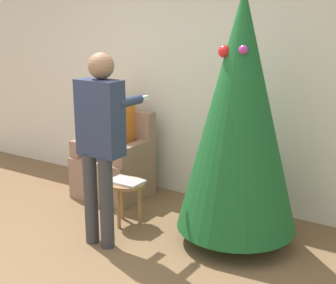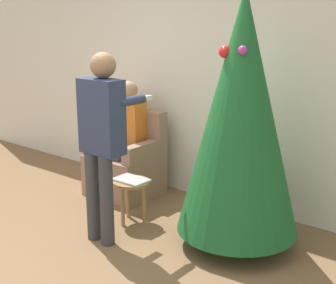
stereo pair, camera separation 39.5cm
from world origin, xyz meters
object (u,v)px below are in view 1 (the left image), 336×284
Objects in this scene: armchair at (115,166)px; person_seated at (113,134)px; christmas_tree at (240,113)px; person_standing at (101,134)px; side_stool at (126,190)px.

person_seated is at bearing -90.00° from armchair.
christmas_tree is 1.19m from person_standing.
person_standing reaches higher than armchair.
side_stool is (-0.07, 0.43, -0.65)m from person_standing.
christmas_tree is 1.36m from side_stool.
christmas_tree reaches higher than armchair.
person_seated is (-1.64, 0.31, -0.47)m from christmas_tree.
armchair is at bearing 90.00° from person_seated.
side_stool is (0.59, -0.56, 0.01)m from armchair.
person_standing is 3.95× the size of side_stool.
side_stool is at bearing 99.43° from person_standing.
person_seated is 0.77× the size of person_standing.
person_seated is 1.20m from person_standing.
person_standing is at bearing -146.41° from christmas_tree.
armchair is 0.57× the size of person_standing.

